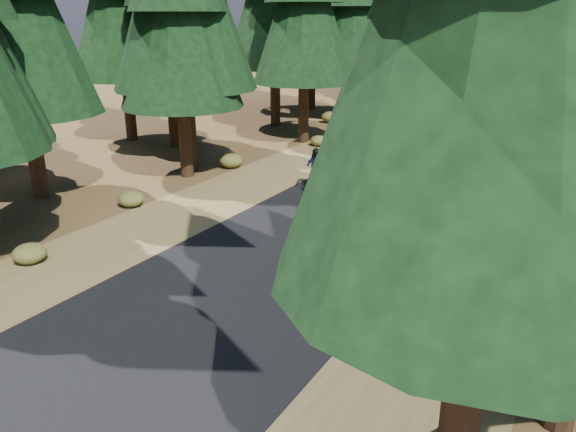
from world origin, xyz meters
name	(u,v)px	position (x,y,z in m)	size (l,w,h in m)	color
ground	(256,278)	(0.00, 0.00, 0.00)	(120.00, 120.00, 0.00)	#483319
road	(345,216)	(0.00, 5.00, 0.01)	(6.00, 100.00, 0.01)	black
shoulder_l	(225,194)	(-4.60, 5.00, 0.00)	(3.20, 100.00, 0.01)	brown
shoulder_r	(499,245)	(4.60, 5.00, 0.00)	(3.20, 100.00, 0.01)	brown
understory_shrubs	(384,188)	(0.28, 7.63, 0.28)	(16.15, 32.41, 0.66)	#474C1E
rider_lead	(305,262)	(1.07, 0.46, 0.47)	(0.83, 1.63, 1.40)	white
rider_follow	(315,176)	(-2.15, 7.08, 0.49)	(0.85, 1.71, 1.46)	#A50B20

